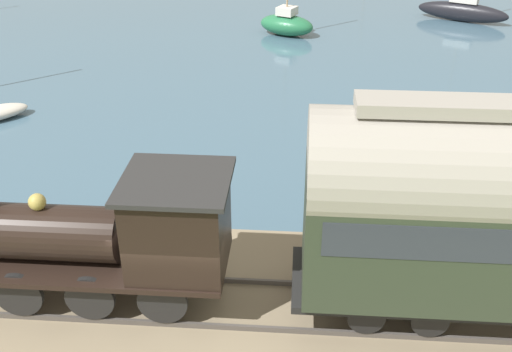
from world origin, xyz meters
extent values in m
plane|color=#607542|center=(0.00, 0.00, 0.00)|extent=(200.00, 200.00, 0.00)
cube|color=#84755B|center=(0.03, 0.00, 0.27)|extent=(5.91, 56.00, 0.55)
cube|color=#4C4742|center=(-0.73, 0.00, 0.61)|extent=(0.07, 54.88, 0.12)
cube|color=#4C4742|center=(0.79, 0.00, 0.61)|extent=(0.07, 54.88, 0.12)
cylinder|color=black|center=(-0.73, 0.16, 1.19)|extent=(0.12, 1.04, 1.04)
cylinder|color=black|center=(0.79, 0.16, 1.19)|extent=(0.12, 1.04, 1.04)
cylinder|color=black|center=(-0.73, 1.67, 1.19)|extent=(0.12, 1.04, 1.04)
cylinder|color=black|center=(0.79, 1.67, 1.19)|extent=(0.12, 1.04, 1.04)
cylinder|color=black|center=(-0.73, 3.18, 1.19)|extent=(0.12, 1.04, 1.04)
cylinder|color=black|center=(0.79, 3.18, 1.19)|extent=(0.12, 1.04, 1.04)
cube|color=black|center=(0.03, 1.67, 1.61)|extent=(2.02, 5.50, 0.12)
cylinder|color=black|center=(0.03, 2.77, 2.26)|extent=(1.18, 3.30, 1.18)
sphere|color=tan|center=(0.03, 2.77, 2.99)|extent=(0.36, 0.36, 0.36)
cube|color=black|center=(0.03, -0.12, 2.61)|extent=(1.92, 1.92, 1.88)
cube|color=#282828|center=(0.03, -0.12, 3.60)|extent=(2.12, 2.16, 0.10)
cylinder|color=black|center=(-0.73, -5.22, 1.05)|extent=(0.12, 0.76, 0.76)
cylinder|color=black|center=(0.79, -5.22, 1.05)|extent=(0.12, 0.76, 0.76)
cylinder|color=black|center=(-0.73, -3.97, 1.05)|extent=(0.12, 0.76, 0.76)
cylinder|color=black|center=(0.79, -3.97, 1.05)|extent=(0.12, 0.76, 0.76)
ellipsoid|color=#236B42|center=(23.81, -1.65, 0.58)|extent=(2.83, 3.59, 1.15)
cube|color=silver|center=(23.81, -1.65, 1.38)|extent=(1.29, 1.28, 0.45)
ellipsoid|color=black|center=(27.77, -12.30, 0.57)|extent=(3.47, 5.33, 1.13)
ellipsoid|color=beige|center=(5.48, -7.10, 0.21)|extent=(1.78, 1.90, 0.41)
camera|label=1|loc=(-10.03, -2.44, 9.27)|focal=42.00mm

